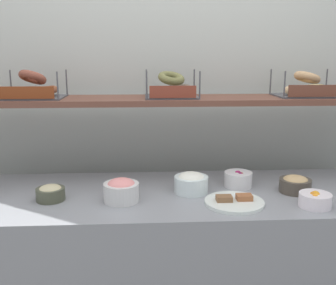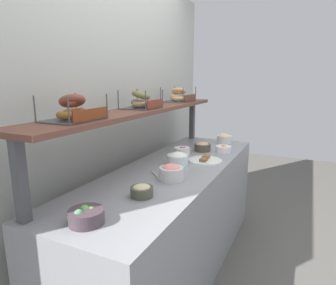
{
  "view_description": "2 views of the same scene",
  "coord_description": "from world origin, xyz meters",
  "views": [
    {
      "loc": [
        -0.14,
        -1.83,
        1.51
      ],
      "look_at": [
        -0.03,
        0.0,
        1.1
      ],
      "focal_mm": 42.86,
      "sensor_mm": 36.0,
      "label": 1
    },
    {
      "loc": [
        -1.9,
        -0.88,
        1.51
      ],
      "look_at": [
        0.01,
        0.05,
        1.03
      ],
      "focal_mm": 31.21,
      "sensor_mm": 36.0,
      "label": 2
    }
  ],
  "objects": [
    {
      "name": "bagel_basket_plain",
      "position": [
        0.72,
        0.28,
        1.32
      ],
      "size": [
        0.33,
        0.25,
        0.14
      ],
      "color": "#4C4C51",
      "rests_on": "upper_shelf"
    },
    {
      "name": "bagel_basket_cinnamon_raisin",
      "position": [
        -0.71,
        0.27,
        1.33
      ],
      "size": [
        0.31,
        0.24,
        0.15
      ],
      "color": "#4C4C51",
      "rests_on": "upper_shelf"
    },
    {
      "name": "bowl_hummus",
      "position": [
        0.58,
        -0.02,
        0.89
      ],
      "size": [
        0.15,
        0.15,
        0.08
      ],
      "color": "#4D443A",
      "rests_on": "deli_counter"
    },
    {
      "name": "back_wall",
      "position": [
        0.0,
        0.55,
        1.2
      ],
      "size": [
        3.46,
        0.06,
        2.4
      ],
      "primitive_type": "cube",
      "color": "beige",
      "rests_on": "ground_plane"
    },
    {
      "name": "bowl_fruit_salad",
      "position": [
        0.6,
        -0.22,
        0.88
      ],
      "size": [
        0.14,
        0.14,
        0.07
      ],
      "color": "white",
      "rests_on": "deli_counter"
    },
    {
      "name": "bowl_lox_spread",
      "position": [
        -0.25,
        -0.1,
        0.9
      ],
      "size": [
        0.16,
        0.16,
        0.11
      ],
      "color": "silver",
      "rests_on": "deli_counter"
    },
    {
      "name": "bowl_tuna_salad",
      "position": [
        -0.57,
        -0.07,
        0.89
      ],
      "size": [
        0.13,
        0.13,
        0.07
      ],
      "color": "#494C39",
      "rests_on": "deli_counter"
    },
    {
      "name": "serving_plate_white",
      "position": [
        0.25,
        -0.16,
        0.86
      ],
      "size": [
        0.26,
        0.26,
        0.04
      ],
      "color": "white",
      "rests_on": "deli_counter"
    },
    {
      "name": "bowl_beet_salad",
      "position": [
        0.32,
        0.07,
        0.89
      ],
      "size": [
        0.14,
        0.14,
        0.08
      ],
      "color": "white",
      "rests_on": "deli_counter"
    },
    {
      "name": "bagel_basket_poppy",
      "position": [
        0.0,
        0.27,
        1.33
      ],
      "size": [
        0.28,
        0.26,
        0.14
      ],
      "color": "#4C4C51",
      "rests_on": "upper_shelf"
    },
    {
      "name": "upper_shelf",
      "position": [
        0.0,
        0.27,
        1.26
      ],
      "size": [
        2.22,
        0.32,
        0.03
      ],
      "primitive_type": "cube",
      "color": "brown",
      "rests_on": "shelf_riser_left"
    },
    {
      "name": "bowl_cream_cheese",
      "position": [
        0.08,
        -0.0,
        0.9
      ],
      "size": [
        0.16,
        0.16,
        0.1
      ],
      "color": "white",
      "rests_on": "deli_counter"
    },
    {
      "name": "deli_counter",
      "position": [
        0.0,
        0.0,
        0.42
      ],
      "size": [
        2.26,
        0.7,
        0.85
      ],
      "primitive_type": "cube",
      "color": "gray",
      "rests_on": "ground_plane"
    },
    {
      "name": "serving_spoon_near_plate",
      "position": [
        -0.26,
        -0.01,
        0.86
      ],
      "size": [
        0.13,
        0.14,
        0.01
      ],
      "color": "#B7B7BC",
      "rests_on": "deli_counter"
    }
  ]
}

